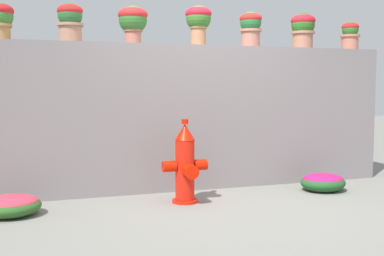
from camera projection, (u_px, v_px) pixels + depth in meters
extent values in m
plane|color=gray|center=(230.00, 209.00, 4.83)|extent=(24.00, 24.00, 0.00)
cube|color=gray|center=(195.00, 117.00, 5.78)|extent=(4.91, 0.35, 1.70)
cylinder|color=#B5814A|center=(0.00, 32.00, 5.03)|extent=(0.22, 0.22, 0.17)
cylinder|color=#AE775F|center=(70.00, 33.00, 5.27)|extent=(0.25, 0.25, 0.20)
cylinder|color=#AE775F|center=(70.00, 25.00, 5.26)|extent=(0.29, 0.29, 0.03)
sphere|color=#2A6631|center=(70.00, 15.00, 5.25)|extent=(0.26, 0.26, 0.26)
ellipsoid|color=red|center=(70.00, 11.00, 5.25)|extent=(0.28, 0.28, 0.15)
cylinder|color=#B46854|center=(133.00, 36.00, 5.47)|extent=(0.18, 0.18, 0.17)
cylinder|color=#B46854|center=(133.00, 30.00, 5.46)|extent=(0.21, 0.21, 0.03)
sphere|color=#346B2B|center=(133.00, 20.00, 5.45)|extent=(0.32, 0.32, 0.32)
ellipsoid|color=red|center=(133.00, 15.00, 5.45)|extent=(0.33, 0.33, 0.18)
cylinder|color=#B67A55|center=(198.00, 36.00, 5.72)|extent=(0.18, 0.18, 0.23)
cylinder|color=#B67A55|center=(198.00, 27.00, 5.71)|extent=(0.21, 0.21, 0.03)
sphere|color=#376F28|center=(198.00, 18.00, 5.70)|extent=(0.30, 0.30, 0.30)
ellipsoid|color=red|center=(198.00, 14.00, 5.70)|extent=(0.31, 0.31, 0.16)
cylinder|color=#B3705D|center=(251.00, 38.00, 5.88)|extent=(0.23, 0.23, 0.21)
cylinder|color=#B3705D|center=(251.00, 31.00, 5.87)|extent=(0.27, 0.27, 0.03)
sphere|color=#236A31|center=(251.00, 22.00, 5.86)|extent=(0.26, 0.26, 0.26)
ellipsoid|color=red|center=(251.00, 19.00, 5.86)|extent=(0.27, 0.27, 0.14)
cylinder|color=#AD7057|center=(303.00, 40.00, 6.17)|extent=(0.25, 0.25, 0.22)
cylinder|color=#AD7057|center=(303.00, 33.00, 6.17)|extent=(0.30, 0.30, 0.03)
sphere|color=#2A6620|center=(303.00, 25.00, 6.16)|extent=(0.30, 0.30, 0.30)
ellipsoid|color=red|center=(303.00, 21.00, 6.15)|extent=(0.31, 0.31, 0.16)
cylinder|color=#BE6F5D|center=(350.00, 42.00, 6.37)|extent=(0.22, 0.22, 0.20)
cylinder|color=#BE6F5D|center=(350.00, 36.00, 6.36)|extent=(0.26, 0.26, 0.03)
sphere|color=#2C7125|center=(350.00, 30.00, 6.36)|extent=(0.21, 0.21, 0.21)
ellipsoid|color=red|center=(350.00, 27.00, 6.35)|extent=(0.22, 0.22, 0.12)
cylinder|color=red|center=(185.00, 201.00, 5.10)|extent=(0.27, 0.27, 0.03)
cylinder|color=red|center=(185.00, 171.00, 5.07)|extent=(0.20, 0.20, 0.66)
cone|color=red|center=(185.00, 132.00, 5.03)|extent=(0.21, 0.21, 0.17)
cylinder|color=red|center=(185.00, 121.00, 5.02)|extent=(0.07, 0.07, 0.05)
cylinder|color=red|center=(169.00, 166.00, 5.01)|extent=(0.14, 0.12, 0.12)
cylinder|color=red|center=(200.00, 165.00, 5.12)|extent=(0.14, 0.12, 0.12)
cylinder|color=red|center=(190.00, 171.00, 4.90)|extent=(0.14, 0.15, 0.14)
ellipsoid|color=#205325|center=(323.00, 183.00, 5.65)|extent=(0.53, 0.48, 0.21)
ellipsoid|color=#C31B62|center=(323.00, 179.00, 5.65)|extent=(0.48, 0.43, 0.12)
ellipsoid|color=#2B5A22|center=(10.00, 206.00, 4.56)|extent=(0.57, 0.51, 0.20)
ellipsoid|color=#E7344A|center=(10.00, 201.00, 4.55)|extent=(0.51, 0.46, 0.11)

